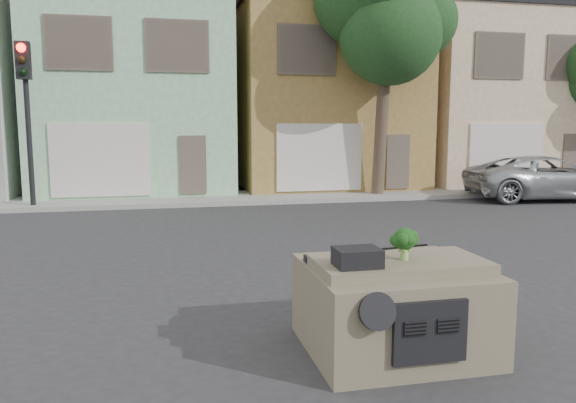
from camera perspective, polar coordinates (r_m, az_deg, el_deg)
name	(u,v)px	position (r m, az deg, el deg)	size (l,w,h in m)	color
ground_plane	(321,280)	(9.63, 3.41, -8.00)	(120.00, 120.00, 0.00)	#303033
sidewalk	(238,198)	(19.74, -5.09, 0.40)	(40.00, 3.00, 0.15)	gray
townhouse_mint	(136,95)	(23.44, -15.21, 10.40)	(7.20, 8.20, 7.55)	#97CE9F
townhouse_tan	(318,97)	(24.33, 3.04, 10.55)	(7.20, 8.20, 7.55)	olive
townhouse_beige	(476,99)	(27.34, 18.58, 9.86)	(7.20, 8.20, 7.55)	beige
silver_pickup	(546,200)	(21.70, 24.71, 0.18)	(2.54, 5.50, 1.53)	#ABAEB1
traffic_signal	(28,127)	(18.81, -24.93, 6.90)	(0.40, 0.40, 5.10)	black
tree_near	(382,77)	(20.24, 9.55, 12.35)	(4.40, 4.00, 8.50)	#1D411C
car_dashboard	(393,303)	(6.77, 10.63, -10.10)	(2.00, 1.80, 1.12)	#70654F
instrument_hump	(357,257)	(6.07, 7.05, -5.65)	(0.48, 0.38, 0.20)	black
wiper_arm	(403,247)	(7.06, 11.62, -4.56)	(0.70, 0.03, 0.02)	black
broccoli	(405,243)	(6.43, 11.76, -4.19)	(0.31, 0.31, 0.37)	#153B12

